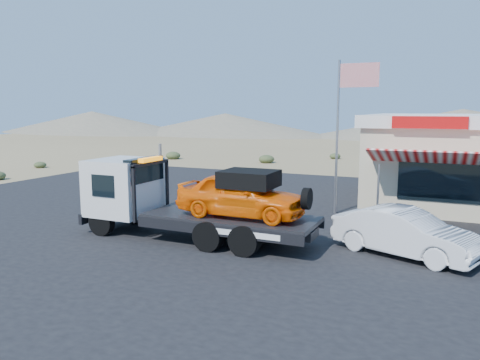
# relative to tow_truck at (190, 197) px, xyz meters

# --- Properties ---
(ground) EXTENTS (120.00, 120.00, 0.00)m
(ground) POSITION_rel_tow_truck_xyz_m (-1.30, 1.06, -1.38)
(ground) COLOR olive
(ground) RESTS_ON ground
(asphalt_lot) EXTENTS (32.00, 24.00, 0.02)m
(asphalt_lot) POSITION_rel_tow_truck_xyz_m (0.70, 4.06, -1.37)
(asphalt_lot) COLOR black
(asphalt_lot) RESTS_ON ground
(tow_truck) EXTENTS (7.68, 2.28, 2.57)m
(tow_truck) POSITION_rel_tow_truck_xyz_m (0.00, 0.00, 0.00)
(tow_truck) COLOR black
(tow_truck) RESTS_ON asphalt_lot
(white_sedan) EXTENTS (4.30, 2.76, 1.34)m
(white_sedan) POSITION_rel_tow_truck_xyz_m (6.45, 0.95, -0.69)
(white_sedan) COLOR silver
(white_sedan) RESTS_ON asphalt_lot
(flagpole) EXTENTS (1.55, 0.10, 6.00)m
(flagpole) POSITION_rel_tow_truck_xyz_m (3.63, 5.56, 2.38)
(flagpole) COLOR #99999E
(flagpole) RESTS_ON asphalt_lot
(desert_scrub) EXTENTS (25.48, 32.09, 0.69)m
(desert_scrub) POSITION_rel_tow_truck_xyz_m (-15.02, 11.70, -1.08)
(desert_scrub) COLOR #334223
(desert_scrub) RESTS_ON ground
(distant_hills) EXTENTS (126.00, 48.00, 4.20)m
(distant_hills) POSITION_rel_tow_truck_xyz_m (-11.07, 56.20, 0.50)
(distant_hills) COLOR #726B59
(distant_hills) RESTS_ON ground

